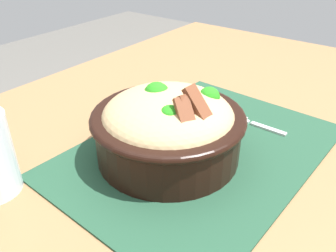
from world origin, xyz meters
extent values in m
cube|color=olive|center=(0.00, 0.00, 0.71)|extent=(1.28, 0.90, 0.03)
cylinder|color=brown|center=(0.58, 0.39, 0.35)|extent=(0.04, 0.04, 0.69)
cube|color=#1E422D|center=(-0.01, 0.02, 0.72)|extent=(0.44, 0.33, 0.00)
cylinder|color=black|center=(-0.05, 0.05, 0.76)|extent=(0.21, 0.21, 0.07)
torus|color=black|center=(-0.05, 0.05, 0.79)|extent=(0.22, 0.22, 0.01)
ellipsoid|color=tan|center=(-0.05, 0.05, 0.79)|extent=(0.26, 0.26, 0.07)
sphere|color=#238219|center=(-0.08, 0.02, 0.81)|extent=(0.03, 0.03, 0.03)
sphere|color=#238219|center=(-0.04, 0.07, 0.81)|extent=(0.04, 0.04, 0.04)
sphere|color=#238219|center=(0.00, 0.01, 0.81)|extent=(0.03, 0.03, 0.03)
cylinder|color=orange|center=(-0.10, 0.04, 0.81)|extent=(0.04, 0.03, 0.01)
cylinder|color=orange|center=(-0.07, 0.04, 0.81)|extent=(0.03, 0.03, 0.01)
cube|color=brown|center=(-0.08, 0.00, 0.82)|extent=(0.04, 0.04, 0.04)
cube|color=brown|center=(-0.06, 0.00, 0.82)|extent=(0.03, 0.04, 0.04)
cube|color=brown|center=(-0.05, -0.01, 0.82)|extent=(0.02, 0.05, 0.05)
cube|color=silver|center=(0.11, -0.04, 0.73)|extent=(0.01, 0.06, 0.00)
cube|color=silver|center=(0.11, 0.00, 0.73)|extent=(0.01, 0.01, 0.00)
cube|color=silver|center=(0.11, 0.01, 0.73)|extent=(0.02, 0.03, 0.00)
cube|color=silver|center=(0.12, 0.04, 0.73)|extent=(0.00, 0.02, 0.00)
cube|color=silver|center=(0.12, 0.04, 0.73)|extent=(0.00, 0.02, 0.00)
cube|color=silver|center=(0.11, 0.04, 0.73)|extent=(0.00, 0.02, 0.00)
cube|color=silver|center=(0.10, 0.04, 0.73)|extent=(0.00, 0.02, 0.00)
camera|label=1|loc=(-0.39, -0.21, 1.03)|focal=37.86mm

